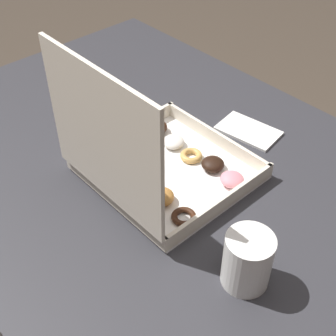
# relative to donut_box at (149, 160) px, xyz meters

# --- Properties ---
(dining_table) EXTENTS (1.21, 0.87, 0.75)m
(dining_table) POSITION_rel_donut_box_xyz_m (0.04, -0.05, -0.16)
(dining_table) COLOR #2D2D33
(dining_table) RESTS_ON ground_plane
(donut_box) EXTENTS (0.31, 0.30, 0.31)m
(donut_box) POSITION_rel_donut_box_xyz_m (0.00, 0.00, 0.00)
(donut_box) COLOR white
(donut_box) RESTS_ON dining_table
(coffee_mug) EXTENTS (0.08, 0.08, 0.10)m
(coffee_mug) POSITION_rel_donut_box_xyz_m (-0.28, 0.03, -0.01)
(coffee_mug) COLOR white
(coffee_mug) RESTS_ON dining_table
(paper_napkin) EXTENTS (0.15, 0.11, 0.01)m
(paper_napkin) POSITION_rel_donut_box_xyz_m (-0.02, -0.29, -0.06)
(paper_napkin) COLOR white
(paper_napkin) RESTS_ON dining_table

